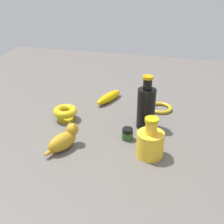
# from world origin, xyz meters

# --- Properties ---
(ground) EXTENTS (2.00, 2.00, 0.00)m
(ground) POSITION_xyz_m (0.00, 0.00, 0.00)
(ground) COLOR #5B5651
(bangle) EXTENTS (0.11, 0.11, 0.02)m
(bangle) POSITION_xyz_m (-0.18, -0.18, 0.01)
(bangle) COLOR gold
(bangle) RESTS_ON ground
(nail_polish_jar) EXTENTS (0.04, 0.04, 0.04)m
(nail_polish_jar) POSITION_xyz_m (-0.08, 0.10, 0.02)
(nail_polish_jar) COLOR #274D23
(nail_polish_jar) RESTS_ON ground
(banana) EXTENTS (0.10, 0.18, 0.04)m
(banana) POSITION_xyz_m (0.07, -0.21, 0.02)
(banana) COLOR #E1AD07
(banana) RESTS_ON ground
(bowl) EXTENTS (0.10, 0.10, 0.06)m
(bowl) POSITION_xyz_m (0.20, 0.01, 0.04)
(bowl) COLOR gold
(bowl) RESTS_ON ground
(cat_figurine) EXTENTS (0.10, 0.14, 0.09)m
(cat_figurine) POSITION_xyz_m (0.12, 0.21, 0.04)
(cat_figurine) COLOR #B8891D
(cat_figurine) RESTS_ON ground
(bottle_tall) EXTENTS (0.07, 0.07, 0.22)m
(bottle_tall) POSITION_xyz_m (-0.13, -0.01, 0.09)
(bottle_tall) COLOR black
(bottle_tall) RESTS_ON ground
(bottle_short) EXTENTS (0.09, 0.09, 0.14)m
(bottle_short) POSITION_xyz_m (-0.18, 0.18, 0.05)
(bottle_short) COLOR yellow
(bottle_short) RESTS_ON ground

